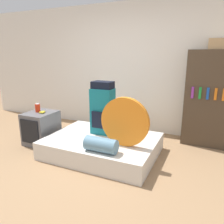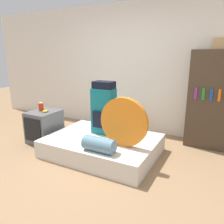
% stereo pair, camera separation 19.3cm
% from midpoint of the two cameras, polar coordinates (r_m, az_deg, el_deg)
% --- Properties ---
extents(ground_plane, '(16.00, 16.00, 0.00)m').
position_cam_midpoint_polar(ground_plane, '(3.17, -9.70, -15.55)').
color(ground_plane, '#997551').
extents(wall_back, '(8.00, 0.05, 2.60)m').
position_cam_midpoint_polar(wall_back, '(4.60, 4.38, 11.19)').
color(wall_back, white).
rests_on(wall_back, ground_plane).
extents(bed, '(1.73, 1.28, 0.28)m').
position_cam_midpoint_polar(bed, '(3.62, -4.12, -8.79)').
color(bed, silver).
rests_on(bed, ground_plane).
extents(backpack, '(0.37, 0.28, 0.88)m').
position_cam_midpoint_polar(backpack, '(3.64, -4.00, 0.85)').
color(backpack, '#14707F').
rests_on(backpack, bed).
extents(tent_bag, '(0.73, 0.08, 0.73)m').
position_cam_midpoint_polar(tent_bag, '(3.15, 1.61, -2.62)').
color(tent_bag, orange).
rests_on(tent_bag, bed).
extents(sleeping_roll, '(0.46, 0.21, 0.21)m').
position_cam_midpoint_polar(sleeping_roll, '(3.05, -4.74, -8.56)').
color(sleeping_roll, '#5B849E').
rests_on(sleeping_roll, bed).
extents(television, '(0.48, 0.57, 0.58)m').
position_cam_midpoint_polar(television, '(4.23, -19.25, -3.92)').
color(television, '#5B5B60').
rests_on(television, ground_plane).
extents(canister, '(0.09, 0.09, 0.16)m').
position_cam_midpoint_polar(canister, '(4.19, -20.11, 1.01)').
color(canister, red).
rests_on(canister, television).
extents(banana_bunch, '(0.11, 0.14, 0.03)m').
position_cam_midpoint_polar(banana_bunch, '(4.10, -18.91, -0.02)').
color(banana_bunch, yellow).
rests_on(banana_bunch, television).
extents(bookshelf, '(0.75, 0.42, 1.67)m').
position_cam_midpoint_polar(bookshelf, '(4.14, 22.42, 3.17)').
color(bookshelf, '#473828').
rests_on(bookshelf, ground_plane).
extents(cardboard_box, '(0.36, 0.29, 0.17)m').
position_cam_midpoint_polar(cardboard_box, '(4.09, 25.20, 15.80)').
color(cardboard_box, tan).
rests_on(cardboard_box, bookshelf).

